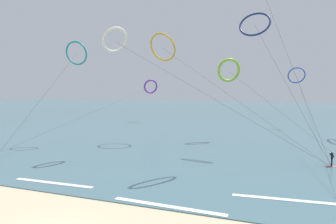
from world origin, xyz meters
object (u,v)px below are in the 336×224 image
kite_ivory (115,40)px  kite_lime (229,70)px  kite_amber (163,47)px  kite_cobalt (296,75)px  kite_navy (255,24)px  surfer_coral (332,160)px  kite_teal (76,53)px  kite_violet (150,87)px

kite_ivory → kite_lime: bearing=179.4°
kite_amber → kite_cobalt: size_ratio=0.54×
kite_navy → kite_lime: (-4.50, 8.98, -5.21)m
kite_ivory → kite_navy: kite_navy is taller
kite_navy → kite_lime: kite_navy is taller
kite_navy → kite_amber: 14.93m
surfer_coral → kite_cobalt: 36.25m
kite_ivory → kite_lime: size_ratio=1.55×
kite_navy → surfer_coral: bearing=-19.3°
kite_teal → kite_amber: bearing=-154.0°
kite_ivory → kite_lime: (11.37, 17.14, -2.79)m
kite_ivory → kite_cobalt: 44.73m
surfer_coral → kite_ivory: (-24.51, -3.64, 13.65)m
surfer_coral → kite_navy: kite_navy is taller
kite_teal → kite_amber: kite_amber is taller
kite_navy → kite_amber: kite_navy is taller
kite_lime → kite_amber: bearing=-4.4°
surfer_coral → kite_ivory: size_ratio=0.06×
kite_violet → kite_teal: bearing=50.6°
kite_ivory → kite_violet: (-12.36, 39.66, -5.10)m
kite_violet → kite_amber: (13.97, -27.45, 5.83)m
kite_lime → surfer_coral: bearing=103.1°
surfer_coral → kite_amber: 28.37m
kite_violet → kite_amber: bearing=73.6°
kite_ivory → kite_navy: 18.01m
surfer_coral → kite_ivory: bearing=-65.1°
surfer_coral → kite_navy: bearing=-101.1°
kite_ivory → kite_navy: (15.87, 8.16, 2.41)m
kite_violet → kite_cobalt: kite_cobalt is taller
surfer_coral → kite_lime: kite_lime is taller
kite_violet → surfer_coral: bearing=92.3°
kite_lime → kite_amber: size_ratio=0.66×
kite_violet → kite_lime: bearing=93.1°
kite_teal → kite_amber: (11.62, 6.55, 1.22)m
kite_violet → kite_cobalt: size_ratio=1.07×
kite_violet → kite_ivory: bearing=64.0°
kite_teal → kite_violet: kite_teal is taller
kite_navy → kite_teal: (-25.89, -2.50, -2.90)m
kite_navy → kite_violet: (-28.24, 31.50, -7.51)m
kite_ivory → kite_violet: size_ratio=0.52×
surfer_coral → kite_amber: kite_amber is taller
kite_amber → kite_cobalt: kite_amber is taller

